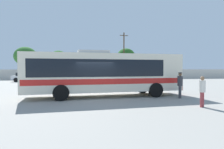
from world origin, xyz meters
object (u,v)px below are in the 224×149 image
Objects in this scene: attendant_by_bus_door at (180,83)px; roadside_tree_left at (26,56)px; parked_car_second_silver at (65,76)px; roadside_tree_right at (122,62)px; coach_bus_cream_red at (103,72)px; utility_pole_near at (124,55)px; roadside_tree_midleft at (59,58)px; parked_car_leftmost_white at (26,77)px; passenger_waiting_on_apron at (202,90)px; roadside_tree_midright at (126,56)px.

roadside_tree_left is at bearing 122.50° from attendant_by_bus_door.
parked_car_second_silver is 15.25m from roadside_tree_right.
roadside_tree_left is at bearing 136.56° from parked_car_second_silver.
utility_pole_near is (6.83, 25.21, 3.09)m from coach_bus_cream_red.
parked_car_leftmost_white is at bearing -106.31° from roadside_tree_midleft.
passenger_waiting_on_apron is at bearing -68.29° from parked_car_second_silver.
attendant_by_bus_door is 30.18m from roadside_tree_right.
parked_car_second_silver is (-4.53, 19.00, -1.03)m from coach_bus_cream_red.
coach_bus_cream_red is at bearing -105.86° from roadside_tree_midright.
roadside_tree_right reaches higher than passenger_waiting_on_apron.
roadside_tree_midleft is at bearing 169.92° from roadside_tree_midright.
roadside_tree_midright is at bearing 84.89° from passenger_waiting_on_apron.
roadside_tree_left is 1.00× the size of roadside_tree_midright.
roadside_tree_midleft is (6.07, 2.88, -0.04)m from roadside_tree_left.
utility_pole_near reaches higher than passenger_waiting_on_apron.
coach_bus_cream_red is 1.80× the size of roadside_tree_midright.
coach_bus_cream_red is 6.95× the size of passenger_waiting_on_apron.
roadside_tree_midright is (2.50, 28.78, 3.70)m from attendant_by_bus_door.
roadside_tree_midright reaches higher than roadside_tree_right.
utility_pole_near is at bearing -5.00° from roadside_tree_left.
roadside_tree_left is (-8.38, 7.94, 3.71)m from parked_car_second_silver.
utility_pole_near is (17.15, 7.30, 4.14)m from parked_car_leftmost_white.
attendant_by_bus_door is 0.39× the size of parked_car_second_silver.
attendant_by_bus_door is 22.76m from parked_car_second_silver.
utility_pole_near reaches higher than coach_bus_cream_red.
parked_car_second_silver is 13.59m from utility_pole_near.
parked_car_second_silver is 11.65m from roadside_tree_midleft.
passenger_waiting_on_apron is at bearing -71.21° from roadside_tree_midleft.
roadside_tree_right is at bearing 4.38° from roadside_tree_left.
parked_car_leftmost_white is at bearing 123.98° from passenger_waiting_on_apron.
passenger_waiting_on_apron is 0.39× the size of parked_car_leftmost_white.
roadside_tree_midright reaches higher than roadside_tree_left.
roadside_tree_right is at bearing 31.20° from parked_car_leftmost_white.
parked_car_leftmost_white is 20.56m from roadside_tree_right.
roadside_tree_midleft is at bearing 25.36° from roadside_tree_left.
utility_pole_near is 3.57m from roadside_tree_right.
coach_bus_cream_red is at bearing -60.06° from parked_car_leftmost_white.
parked_car_second_silver is 12.12m from roadside_tree_left.
attendant_by_bus_door is 0.42× the size of parked_car_leftmost_white.
roadside_tree_midleft is at bearing 102.91° from coach_bus_cream_red.
utility_pole_near is 1.47× the size of roadside_tree_midright.
parked_car_second_silver is at bearing -151.34° from utility_pole_near.
roadside_tree_left reaches higher than coach_bus_cream_red.
roadside_tree_midright reaches higher than passenger_waiting_on_apron.
attendant_by_bus_door is at bearing -93.41° from utility_pole_near.
coach_bus_cream_red is 28.46m from roadside_tree_midright.
parked_car_leftmost_white is 0.72× the size of roadside_tree_midleft.
passenger_waiting_on_apron is 0.26× the size of roadside_tree_midright.
roadside_tree_midleft is (-11.72, 34.47, 3.49)m from passenger_waiting_on_apron.
attendant_by_bus_door is 27.09m from utility_pole_near.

